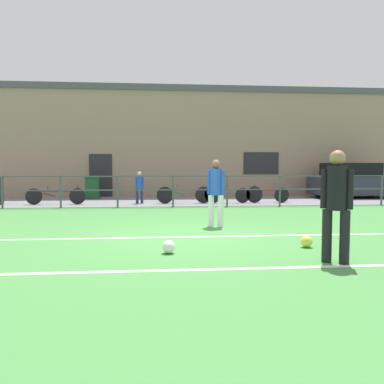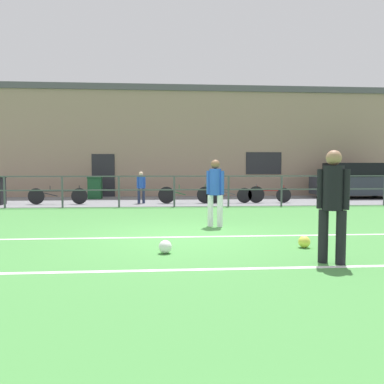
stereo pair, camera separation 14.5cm
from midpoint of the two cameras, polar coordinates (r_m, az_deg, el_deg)
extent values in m
cube|color=#478C42|center=(8.07, -1.67, -6.78)|extent=(60.00, 44.00, 0.04)
cube|color=white|center=(8.00, -1.64, -6.71)|extent=(36.00, 0.11, 0.00)
cube|color=white|center=(5.50, 0.01, -11.50)|extent=(36.00, 0.11, 0.00)
cube|color=slate|center=(16.49, -3.44, -1.33)|extent=(48.00, 5.00, 0.02)
cylinder|color=#474C51|center=(15.00, -26.71, -0.04)|extent=(0.07, 0.07, 1.15)
cylinder|color=#474C51|center=(14.39, -19.28, 0.00)|extent=(0.07, 0.07, 1.15)
cylinder|color=#474C51|center=(14.03, -11.34, 0.05)|extent=(0.07, 0.07, 1.15)
cylinder|color=#474C51|center=(13.96, -3.15, 0.10)|extent=(0.07, 0.07, 1.15)
cylinder|color=#474C51|center=(14.17, 4.96, 0.14)|extent=(0.07, 0.07, 1.15)
cylinder|color=#474C51|center=(14.65, 12.69, 0.18)|extent=(0.07, 0.07, 1.15)
cylinder|color=#474C51|center=(15.38, 19.81, 0.21)|extent=(0.07, 0.07, 1.15)
cylinder|color=#474C51|center=(16.32, 26.19, 0.24)|extent=(0.07, 0.07, 1.15)
cube|color=#474C51|center=(13.93, -3.16, 2.37)|extent=(36.00, 0.04, 0.04)
cube|color=#474C51|center=(13.95, -3.15, 0.33)|extent=(36.00, 0.04, 0.04)
cube|color=gray|center=(20.16, -3.77, 6.94)|extent=(28.00, 2.40, 5.19)
cube|color=#232328|center=(19.12, -13.66, 2.38)|extent=(1.10, 0.04, 2.10)
cube|color=#232328|center=(19.59, 10.06, 4.25)|extent=(1.80, 0.04, 1.10)
cube|color=#4C4C51|center=(20.50, -3.81, 14.63)|extent=(28.00, 2.56, 0.30)
cylinder|color=black|center=(6.16, 21.17, -6.29)|extent=(0.15, 0.15, 0.81)
cylinder|color=black|center=(6.18, 18.83, -6.20)|extent=(0.15, 0.15, 0.81)
cylinder|color=black|center=(6.09, 20.15, 0.59)|extent=(0.30, 0.30, 0.67)
sphere|color=#A37556|center=(6.08, 20.24, 4.80)|extent=(0.23, 0.23, 0.23)
cylinder|color=black|center=(6.07, 21.84, 0.38)|extent=(0.11, 0.11, 0.60)
cylinder|color=black|center=(6.11, 18.46, 0.47)|extent=(0.11, 0.11, 0.60)
cylinder|color=white|center=(9.33, 3.84, -2.84)|extent=(0.14, 0.14, 0.77)
cylinder|color=white|center=(9.40, 2.42, -2.78)|extent=(0.14, 0.14, 0.77)
cylinder|color=blue|center=(9.31, 3.14, 1.52)|extent=(0.29, 0.29, 0.64)
sphere|color=brown|center=(9.31, 3.15, 4.16)|extent=(0.22, 0.22, 0.22)
cylinder|color=blue|center=(9.26, 4.17, 1.39)|extent=(0.10, 0.10, 0.57)
cylinder|color=blue|center=(9.36, 2.13, 1.43)|extent=(0.10, 0.10, 0.57)
sphere|color=#E5E04C|center=(7.24, 16.16, -7.10)|extent=(0.22, 0.22, 0.22)
sphere|color=white|center=(6.50, -4.14, -8.16)|extent=(0.22, 0.22, 0.22)
cylinder|color=#232D4C|center=(15.31, -7.74, -0.58)|extent=(0.11, 0.11, 0.60)
cylinder|color=#232D4C|center=(15.30, -8.44, -0.59)|extent=(0.11, 0.11, 0.60)
cylinder|color=blue|center=(15.28, -8.11, 1.46)|extent=(0.22, 0.22, 0.49)
sphere|color=beige|center=(15.27, -8.12, 2.71)|extent=(0.17, 0.17, 0.17)
cylinder|color=blue|center=(15.29, -7.61, 1.42)|extent=(0.08, 0.08, 0.44)
cylinder|color=blue|center=(15.27, -8.61, 1.41)|extent=(0.08, 0.08, 0.44)
cube|color=#282D38|center=(19.52, 22.80, 0.91)|extent=(3.96, 1.76, 0.83)
cube|color=black|center=(19.41, 22.33, 3.08)|extent=(2.37, 1.48, 0.64)
cylinder|color=black|center=(18.17, 20.27, -0.10)|extent=(0.60, 0.18, 0.60)
cylinder|color=black|center=(19.71, 18.17, 0.22)|extent=(0.60, 0.18, 0.60)
cylinder|color=black|center=(20.92, 24.95, 0.25)|extent=(0.60, 0.18, 0.60)
cylinder|color=black|center=(15.91, -22.75, -0.62)|extent=(0.63, 0.04, 0.63)
cylinder|color=black|center=(15.49, -16.96, -0.60)|extent=(0.63, 0.04, 0.63)
cube|color=black|center=(15.67, -19.91, 0.13)|extent=(1.28, 0.04, 0.04)
cube|color=black|center=(15.79, -21.35, -0.25)|extent=(0.80, 0.03, 0.23)
cylinder|color=black|center=(15.74, -20.93, 0.49)|extent=(0.03, 0.03, 0.20)
cylinder|color=black|center=(15.48, -16.98, 0.41)|extent=(0.03, 0.03, 0.28)
cylinder|color=black|center=(15.31, 2.85, -0.41)|extent=(0.67, 0.04, 0.67)
cylinder|color=black|center=(15.63, 9.02, -0.37)|extent=(0.67, 0.04, 0.67)
cube|color=#4C5156|center=(15.43, 5.97, 0.42)|extent=(1.32, 0.04, 0.04)
cube|color=#4C5156|center=(15.36, 4.42, 0.01)|extent=(0.83, 0.03, 0.24)
cylinder|color=#4C5156|center=(15.37, 4.89, 0.79)|extent=(0.03, 0.03, 0.20)
cylinder|color=#4C5156|center=(15.61, 9.03, 0.69)|extent=(0.03, 0.03, 0.28)
cylinder|color=black|center=(15.16, -4.33, -0.47)|extent=(0.67, 0.04, 0.67)
cylinder|color=black|center=(15.26, 1.47, -0.43)|extent=(0.67, 0.04, 0.67)
cube|color=#1E6633|center=(15.18, -1.42, 0.36)|extent=(1.20, 0.04, 0.04)
cube|color=#1E6633|center=(15.16, -2.87, -0.05)|extent=(0.75, 0.03, 0.24)
cylinder|color=#1E6633|center=(15.16, -2.44, 0.74)|extent=(0.03, 0.03, 0.20)
cylinder|color=#1E6633|center=(15.24, 1.47, 0.64)|extent=(0.03, 0.03, 0.28)
cylinder|color=black|center=(15.52, 7.30, -0.50)|extent=(0.61, 0.04, 0.61)
cylinder|color=black|center=(15.95, 12.97, -0.45)|extent=(0.61, 0.04, 0.61)
cube|color=maroon|center=(15.70, 10.18, 0.25)|extent=(1.26, 0.04, 0.04)
cube|color=maroon|center=(15.61, 8.75, -0.12)|extent=(0.79, 0.03, 0.22)
cylinder|color=maroon|center=(15.63, 9.19, 0.61)|extent=(0.03, 0.03, 0.20)
cylinder|color=maroon|center=(15.93, 12.98, 0.51)|extent=(0.03, 0.03, 0.28)
cube|color=#194C28|center=(17.99, -14.82, 0.47)|extent=(0.59, 0.50, 0.92)
cube|color=#143D20|center=(17.97, -14.84, 2.06)|extent=(0.63, 0.53, 0.08)
camera|label=1|loc=(0.07, -90.39, -0.03)|focal=35.78mm
camera|label=2|loc=(0.07, 89.61, 0.03)|focal=35.78mm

